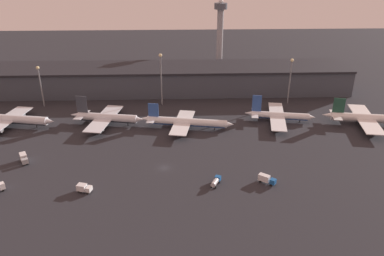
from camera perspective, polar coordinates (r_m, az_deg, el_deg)
The scene contains 15 objects.
ground at distance 147.69m, azimuth -4.26°, elevation -6.07°, with size 600.00×600.00×0.00m, color #26262B.
terminal_building at distance 228.92m, azimuth -3.61°, elevation 7.51°, with size 215.42×31.68×15.42m.
airplane_0 at distance 201.45m, azimuth -26.07°, elevation 1.22°, with size 45.66×34.25×13.86m.
airplane_1 at distance 187.65m, azimuth -12.94°, elevation 1.54°, with size 37.28×34.37×14.03m.
airplane_2 at distance 178.90m, azimuth -0.98°, elevation 0.92°, with size 45.45×30.33×11.79m.
airplane_3 at distance 191.73m, azimuth 13.08°, elevation 1.86°, with size 34.74×37.07×13.05m.
airplane_4 at distance 201.53m, azimuth 25.27°, elevation 1.36°, with size 43.89×38.12×13.14m.
service_vehicle_1 at distance 139.82m, azimuth 11.28°, elevation -7.62°, with size 6.38×5.46×3.14m.
service_vehicle_2 at distance 164.62m, azimuth -24.25°, elevation -4.19°, with size 5.23×6.80×3.42m.
service_vehicle_4 at distance 137.84m, azimuth -16.15°, elevation -8.77°, with size 5.53×3.73×2.96m.
service_vehicle_5 at distance 136.56m, azimuth 3.64°, elevation -8.12°, with size 4.31×6.13×2.52m.
lamp_post_0 at distance 217.57m, azimuth -22.16°, elevation 6.67°, with size 1.80×1.80×22.67m.
lamp_post_1 at distance 203.70m, azimuth -4.74°, elevation 8.28°, with size 1.80×1.80×28.76m.
lamp_post_2 at distance 212.93m, azimuth 14.77°, elevation 7.76°, with size 1.80×1.80×25.42m.
control_tower at distance 274.19m, azimuth 4.30°, elevation 14.75°, with size 9.00×9.00×48.70m.
Camera 1 is at (6.25, -126.69, 75.65)m, focal length 35.00 mm.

